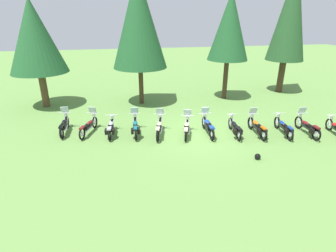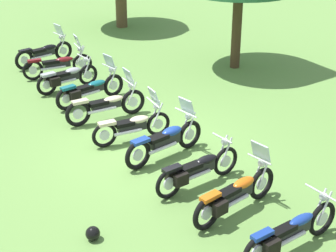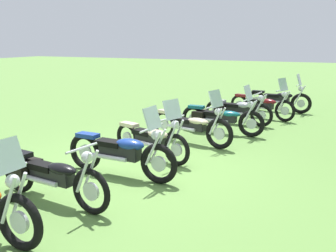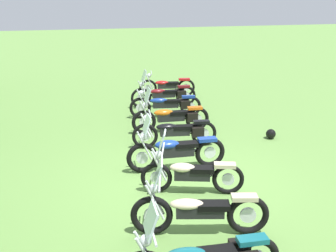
% 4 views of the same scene
% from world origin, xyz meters
% --- Properties ---
extents(ground_plane, '(80.00, 80.00, 0.00)m').
position_xyz_m(ground_plane, '(0.00, 0.00, 0.00)').
color(ground_plane, '#608C42').
extents(motorcycle_0, '(0.71, 2.28, 1.36)m').
position_xyz_m(motorcycle_0, '(-7.35, 1.65, 0.46)').
color(motorcycle_0, black).
rests_on(motorcycle_0, ground_plane).
extents(motorcycle_1, '(1.02, 2.26, 1.35)m').
position_xyz_m(motorcycle_1, '(-5.98, 1.34, 0.45)').
color(motorcycle_1, black).
rests_on(motorcycle_1, ground_plane).
extents(motorcycle_2, '(0.74, 2.14, 0.99)m').
position_xyz_m(motorcycle_2, '(-4.76, 0.81, 0.44)').
color(motorcycle_2, black).
rests_on(motorcycle_2, ground_plane).
extents(motorcycle_3, '(0.66, 2.37, 1.36)m').
position_xyz_m(motorcycle_3, '(-3.40, 0.71, 0.45)').
color(motorcycle_3, black).
rests_on(motorcycle_3, ground_plane).
extents(motorcycle_4, '(0.85, 2.35, 1.38)m').
position_xyz_m(motorcycle_4, '(-2.11, 0.36, 0.46)').
color(motorcycle_4, black).
rests_on(motorcycle_4, ground_plane).
extents(motorcycle_5, '(0.91, 2.08, 1.34)m').
position_xyz_m(motorcycle_5, '(-0.61, 0.04, 0.46)').
color(motorcycle_5, black).
rests_on(motorcycle_5, ground_plane).
extents(motorcycle_6, '(0.77, 2.37, 1.38)m').
position_xyz_m(motorcycle_6, '(0.61, 0.04, 0.48)').
color(motorcycle_6, black).
rests_on(motorcycle_6, ground_plane).
extents(motorcycle_7, '(0.70, 2.30, 1.00)m').
position_xyz_m(motorcycle_7, '(2.04, -0.39, 0.44)').
color(motorcycle_7, black).
rests_on(motorcycle_7, ground_plane).
extents(motorcycle_8, '(0.61, 2.37, 1.37)m').
position_xyz_m(motorcycle_8, '(3.28, -0.58, 0.47)').
color(motorcycle_8, black).
rests_on(motorcycle_8, ground_plane).
extents(motorcycle_9, '(0.78, 2.40, 1.01)m').
position_xyz_m(motorcycle_9, '(4.77, -0.81, 0.44)').
color(motorcycle_9, black).
rests_on(motorcycle_9, ground_plane).
extents(motorcycle_10, '(0.71, 2.41, 1.38)m').
position_xyz_m(motorcycle_10, '(6.08, -1.04, 0.48)').
color(motorcycle_10, black).
rests_on(motorcycle_10, ground_plane).
extents(pine_tree_0, '(3.85, 3.85, 7.33)m').
position_xyz_m(pine_tree_0, '(-9.45, 6.85, 4.88)').
color(pine_tree_0, brown).
rests_on(pine_tree_0, ground_plane).
extents(pine_tree_1, '(3.82, 3.82, 9.01)m').
position_xyz_m(pine_tree_1, '(-2.53, 6.35, 5.84)').
color(pine_tree_1, '#42301E').
rests_on(pine_tree_1, ground_plane).
extents(pine_tree_2, '(3.02, 3.02, 7.88)m').
position_xyz_m(pine_tree_2, '(4.05, 6.47, 5.42)').
color(pine_tree_2, '#42301E').
rests_on(pine_tree_2, ground_plane).
extents(pine_tree_3, '(3.00, 3.00, 10.00)m').
position_xyz_m(pine_tree_3, '(9.43, 7.47, 6.29)').
color(pine_tree_3, '#42301E').
rests_on(pine_tree_3, ground_plane).
extents(dropped_helmet, '(0.28, 0.28, 0.28)m').
position_xyz_m(dropped_helmet, '(2.01, -3.19, 0.14)').
color(dropped_helmet, black).
rests_on(dropped_helmet, ground_plane).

